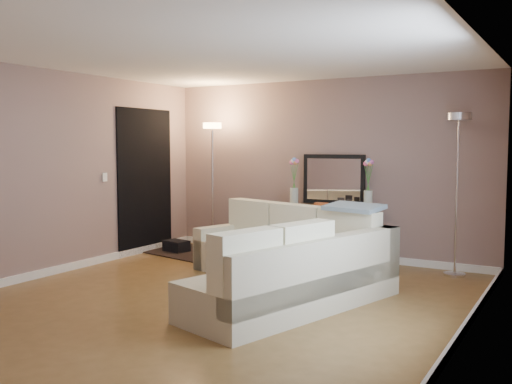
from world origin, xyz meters
The scene contains 21 objects.
floor centered at (0.00, 0.00, -0.01)m, with size 5.00×5.50×0.01m, color brown.
ceiling centered at (0.00, 0.00, 2.60)m, with size 5.00×5.50×0.01m, color white.
wall_back centered at (0.00, 2.76, 1.30)m, with size 5.00×0.02×2.60m, color gray.
wall_left centered at (-2.51, 0.00, 1.30)m, with size 0.02×5.50×2.60m, color gray.
wall_right centered at (2.51, 0.00, 1.30)m, with size 0.02×5.50×2.60m, color gray.
baseboard_back centered at (0.00, 2.73, 0.05)m, with size 5.00×0.03×0.10m, color white.
baseboard_left centered at (-2.48, 0.00, 0.05)m, with size 0.03×5.50×0.10m, color white.
baseboard_right centered at (2.48, 0.00, 0.05)m, with size 0.03×5.50×0.10m, color white.
doorway centered at (-2.48, 1.70, 1.10)m, with size 0.02×1.20×2.20m, color black.
switch_plate centered at (-2.48, 0.85, 1.20)m, with size 0.02×0.08×0.12m, color white.
sectional_sofa centered at (0.46, 0.68, 0.34)m, with size 2.73×3.10×0.91m.
throw_blanket centered at (1.08, 1.16, 0.95)m, with size 0.65×0.38×0.05m, color gray.
console_table centered at (0.17, 2.45, 0.45)m, with size 1.31×0.45×0.79m.
leaning_mirror centered at (0.23, 2.62, 1.16)m, with size 0.91×0.12×0.71m.
table_decor centered at (0.25, 2.42, 0.83)m, with size 0.55×0.13×0.13m.
flower_vase_left centered at (-0.30, 2.41, 1.08)m, with size 0.15×0.13×0.68m.
flower_vase_right centered at (0.79, 2.50, 1.08)m, with size 0.15×0.13×0.68m.
floor_lamp_lit centered at (-1.67, 2.33, 1.41)m, with size 0.33×0.33×1.99m.
floor_lamp_unlit centered at (1.97, 2.42, 1.45)m, with size 0.33×0.33×2.05m.
charcoal_rug centered at (-1.84, 1.98, 0.01)m, with size 1.30×0.97×0.02m, color black.
black_bag centered at (-2.07, 1.92, 0.06)m, with size 0.37×0.26×0.24m, color black.
Camera 1 is at (3.35, -4.98, 1.66)m, focal length 40.00 mm.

